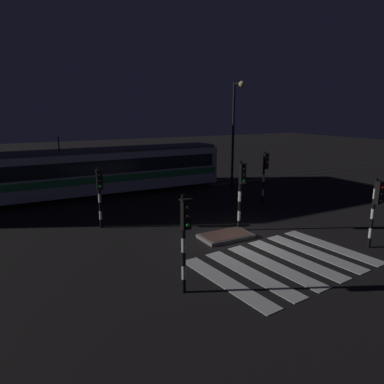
{
  "coord_description": "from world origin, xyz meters",
  "views": [
    {
      "loc": [
        -9.35,
        -12.16,
        5.76
      ],
      "look_at": [
        -0.18,
        4.64,
        1.4
      ],
      "focal_mm": 33.47,
      "sensor_mm": 36.0,
      "label": 1
    }
  ],
  "objects_px": {
    "traffic_light_corner_near_right": "(376,203)",
    "traffic_light_corner_near_left": "(185,230)",
    "traffic_light_corner_far_left": "(100,189)",
    "traffic_light_median_centre": "(241,186)",
    "street_lamp_trackside_right": "(235,123)",
    "traffic_light_corner_far_right": "(265,170)",
    "tram": "(101,171)"
  },
  "relations": [
    {
      "from": "traffic_light_corner_near_right",
      "to": "street_lamp_trackside_right",
      "type": "distance_m",
      "value": 13.1
    },
    {
      "from": "traffic_light_corner_far_right",
      "to": "traffic_light_corner_near_left",
      "type": "distance_m",
      "value": 12.38
    },
    {
      "from": "tram",
      "to": "street_lamp_trackside_right",
      "type": "bearing_deg",
      "value": -15.59
    },
    {
      "from": "traffic_light_corner_far_left",
      "to": "traffic_light_median_centre",
      "type": "relative_size",
      "value": 0.89
    },
    {
      "from": "traffic_light_corner_far_left",
      "to": "street_lamp_trackside_right",
      "type": "bearing_deg",
      "value": 21.76
    },
    {
      "from": "traffic_light_corner_far_right",
      "to": "tram",
      "type": "height_order",
      "value": "tram"
    },
    {
      "from": "traffic_light_corner_near_right",
      "to": "street_lamp_trackside_right",
      "type": "relative_size",
      "value": 0.39
    },
    {
      "from": "street_lamp_trackside_right",
      "to": "tram",
      "type": "xyz_separation_m",
      "value": [
        -9.3,
        2.59,
        -3.12
      ]
    },
    {
      "from": "traffic_light_corner_near_right",
      "to": "traffic_light_corner_near_left",
      "type": "height_order",
      "value": "traffic_light_corner_near_left"
    },
    {
      "from": "traffic_light_corner_far_left",
      "to": "tram",
      "type": "bearing_deg",
      "value": 75.09
    },
    {
      "from": "traffic_light_corner_far_left",
      "to": "street_lamp_trackside_right",
      "type": "relative_size",
      "value": 0.39
    },
    {
      "from": "traffic_light_corner_near_right",
      "to": "traffic_light_corner_near_left",
      "type": "distance_m",
      "value": 8.82
    },
    {
      "from": "traffic_light_corner_near_right",
      "to": "traffic_light_corner_near_left",
      "type": "relative_size",
      "value": 0.93
    },
    {
      "from": "street_lamp_trackside_right",
      "to": "traffic_light_median_centre",
      "type": "bearing_deg",
      "value": -123.31
    },
    {
      "from": "traffic_light_corner_far_left",
      "to": "traffic_light_corner_near_left",
      "type": "bearing_deg",
      "value": -85.41
    },
    {
      "from": "traffic_light_corner_far_left",
      "to": "street_lamp_trackside_right",
      "type": "distance_m",
      "value": 12.37
    },
    {
      "from": "tram",
      "to": "traffic_light_corner_near_left",
      "type": "bearing_deg",
      "value": -94.79
    },
    {
      "from": "traffic_light_corner_far_right",
      "to": "traffic_light_corner_near_right",
      "type": "relative_size",
      "value": 1.09
    },
    {
      "from": "traffic_light_median_centre",
      "to": "traffic_light_corner_near_left",
      "type": "relative_size",
      "value": 1.05
    },
    {
      "from": "traffic_light_median_centre",
      "to": "street_lamp_trackside_right",
      "type": "distance_m",
      "value": 10.01
    },
    {
      "from": "traffic_light_corner_far_right",
      "to": "tram",
      "type": "relative_size",
      "value": 0.19
    },
    {
      "from": "traffic_light_corner_far_right",
      "to": "traffic_light_corner_near_left",
      "type": "relative_size",
      "value": 1.01
    },
    {
      "from": "traffic_light_corner_far_left",
      "to": "traffic_light_median_centre",
      "type": "distance_m",
      "value": 6.9
    },
    {
      "from": "traffic_light_corner_near_right",
      "to": "tram",
      "type": "distance_m",
      "value": 17.03
    },
    {
      "from": "traffic_light_corner_near_left",
      "to": "tram",
      "type": "bearing_deg",
      "value": 85.21
    },
    {
      "from": "traffic_light_corner_near_right",
      "to": "traffic_light_median_centre",
      "type": "distance_m",
      "value": 5.82
    },
    {
      "from": "traffic_light_corner_far_left",
      "to": "tram",
      "type": "distance_m",
      "value": 7.31
    },
    {
      "from": "traffic_light_corner_far_right",
      "to": "street_lamp_trackside_right",
      "type": "xyz_separation_m",
      "value": [
        0.9,
        4.54,
        2.7
      ]
    },
    {
      "from": "traffic_light_corner_near_right",
      "to": "traffic_light_median_centre",
      "type": "relative_size",
      "value": 0.88
    },
    {
      "from": "traffic_light_corner_far_right",
      "to": "traffic_light_median_centre",
      "type": "xyz_separation_m",
      "value": [
        -4.41,
        -3.53,
        0.09
      ]
    },
    {
      "from": "traffic_light_corner_far_left",
      "to": "traffic_light_corner_near_right",
      "type": "xyz_separation_m",
      "value": [
        9.44,
        -8.2,
        -0.02
      ]
    },
    {
      "from": "traffic_light_median_centre",
      "to": "traffic_light_corner_near_left",
      "type": "distance_m",
      "value": 6.73
    }
  ]
}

